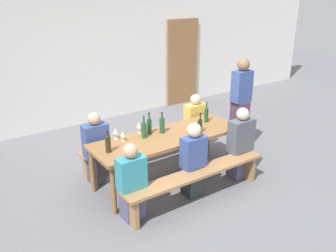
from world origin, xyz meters
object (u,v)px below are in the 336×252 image
Objects in this scene: wooden_door at (182,62)px; seated_guest_far_1 at (195,126)px; bench_near at (197,177)px; wine_glass_0 at (199,121)px; wine_bottle_0 at (206,115)px; seated_guest_near_0 at (132,184)px; wine_glass_2 at (115,131)px; wine_bottle_2 at (200,125)px; wine_glass_3 at (123,134)px; seated_guest_near_1 at (193,161)px; bench_far at (144,143)px; seated_guest_far_0 at (97,150)px; wine_bottle_5 at (144,130)px; wine_bottle_3 at (149,126)px; wine_glass_1 at (139,125)px; wine_bottle_1 at (162,125)px; wine_bottle_4 at (108,144)px; standing_host at (240,108)px; tasting_table at (168,140)px; seated_guest_near_2 at (240,145)px.

seated_guest_far_1 is (-1.59, -2.50, -0.54)m from wooden_door.
bench_near is 1.03m from wine_glass_0.
wine_bottle_0 reaches higher than seated_guest_near_0.
wine_glass_2 is 0.15× the size of seated_guest_far_1.
wine_bottle_2 is 1.89× the size of wine_glass_2.
wine_glass_3 is 0.13× the size of seated_guest_near_1.
wooden_door is 1.98× the size of seated_guest_near_0.
bench_far is 0.95m from wine_glass_2.
seated_guest_far_0 is (-1.39, 0.74, -0.33)m from wine_bottle_2.
wine_glass_0 is 0.98× the size of wine_glass_3.
wine_glass_3 is 0.55m from seated_guest_far_0.
wine_bottle_2 is 0.96m from seated_guest_far_1.
bench_near is 6.83× the size of wine_bottle_5.
wine_bottle_2 is 1.50m from seated_guest_near_0.
wine_bottle_3 is 0.16m from wine_glass_1.
wine_bottle_1 reaches higher than wine_bottle_4.
standing_host reaches higher than wine_bottle_4.
wine_glass_1 is (-0.29, 0.19, 0.00)m from wine_bottle_1.
bench_far is (0.00, 0.70, -0.32)m from tasting_table.
wine_glass_0 is 0.13× the size of seated_guest_near_2.
wine_bottle_3 reaches higher than tasting_table.
seated_guest_near_0 is at bearing -59.95° from seated_guest_far_1.
seated_guest_far_1 is (0.98, 0.41, -0.36)m from wine_bottle_1.
standing_host is (2.53, -0.45, 0.31)m from seated_guest_far_0.
wooden_door is at bearing 41.63° from wine_glass_3.
wine_bottle_1 is at bearing 5.28° from seated_guest_near_1.
wine_glass_3 is (-1.49, 0.09, -0.02)m from wine_bottle_0.
wine_bottle_2 is 0.18× the size of standing_host.
wine_glass_1 is (-0.77, 0.52, 0.01)m from wine_bottle_2.
seated_guest_far_0 reaches higher than wine_glass_0.
wine_bottle_1 is at bearing -6.03° from wine_glass_3.
wine_glass_0 is at bearing -14.38° from wine_glass_2.
tasting_table is at bearing 179.07° from wine_glass_0.
tasting_table is 0.57m from seated_guest_near_1.
wine_bottle_0 reaches higher than bench_far.
seated_guest_far_1 is at bearing -8.83° from bench_far.
standing_host is at bearing -75.55° from seated_guest_near_0.
tasting_table is 2.23× the size of seated_guest_near_0.
wine_bottle_4 is at bearing 4.76° from seated_guest_near_0.
wine_glass_0 is at bearing -0.93° from tasting_table.
wine_bottle_5 is at bearing -178.95° from wine_bottle_1.
wine_bottle_5 is 0.80m from seated_guest_far_0.
wine_bottle_0 and wine_bottle_5 have the same top height.
wine_glass_0 is (0.59, -0.01, 0.18)m from tasting_table.
wine_glass_3 is at bearing 65.05° from seated_guest_near_2.
wine_bottle_3 is 1.85× the size of wine_glass_1.
standing_host is (0.77, -0.00, -0.02)m from wine_bottle_0.
wine_glass_0 is 1.26m from wine_glass_3.
seated_guest_far_0 is at bearing 151.98° from wine_bottle_2.
tasting_table is 1.62m from standing_host.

